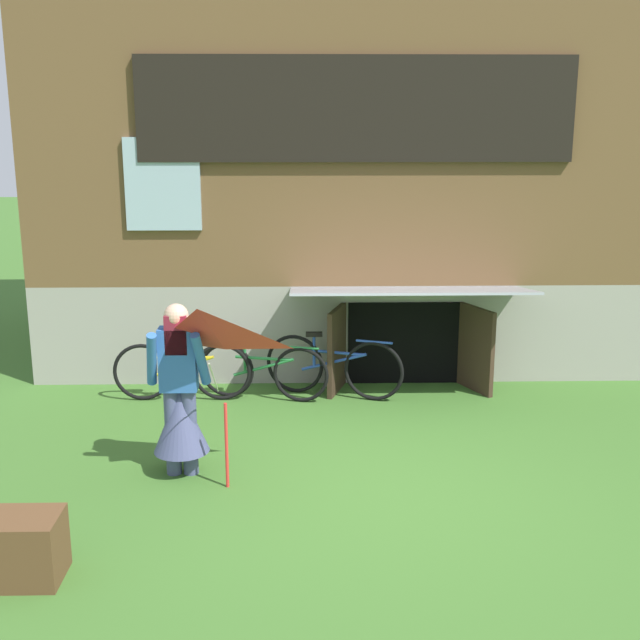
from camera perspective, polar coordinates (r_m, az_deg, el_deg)
The scene contains 8 objects.
ground_plane at distance 7.53m, azimuth 3.83°, elevation -11.60°, with size 60.00×60.00×0.00m, color #3D6B28.
log_house at distance 12.03m, azimuth 1.81°, elevation 11.40°, with size 8.10×5.57×5.46m.
person at distance 7.60m, azimuth -9.90°, elevation -5.88°, with size 0.61×0.53×1.65m.
kite at distance 6.84m, azimuth -8.56°, elevation -2.68°, with size 1.07×1.10×1.59m.
bicycle_blue at distance 9.70m, azimuth 0.96°, elevation -3.29°, with size 1.64×0.60×0.78m.
bicycle_green at distance 9.62m, azimuth -4.04°, elevation -3.62°, with size 1.55×0.40×0.72m.
bicycle_yellow at distance 9.71m, azimuth -9.77°, elevation -3.57°, with size 1.64×0.08×0.75m.
wooden_crate at distance 6.39m, azimuth -20.13°, elevation -14.93°, with size 0.52×0.44×0.49m, color brown.
Camera 1 is at (-0.65, -6.78, 3.22)m, focal length 45.18 mm.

